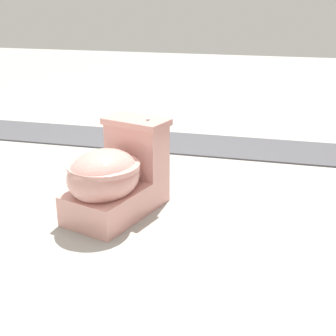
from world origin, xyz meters
TOP-DOWN VIEW (x-y plane):
  - ground_plane at (0.00, 0.00)m, footprint 14.00×14.00m
  - gravel_strip at (-1.14, 0.50)m, footprint 0.56×8.00m
  - toilet at (0.21, 0.08)m, footprint 0.71×0.54m

SIDE VIEW (x-z plane):
  - ground_plane at x=0.00m, z-range 0.00..0.00m
  - gravel_strip at x=-1.14m, z-range 0.00..0.01m
  - toilet at x=0.21m, z-range -0.04..0.48m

